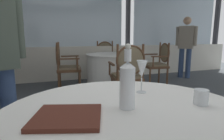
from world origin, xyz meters
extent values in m
cube|color=silver|center=(0.00, 3.38, 0.42)|extent=(10.07, 0.12, 0.85)
cube|color=silver|center=(0.00, 3.40, 1.63)|extent=(2.78, 0.02, 1.57)
cube|color=silver|center=(3.16, 3.40, 1.63)|extent=(2.78, 0.02, 1.57)
cube|color=#333338|center=(1.58, 3.38, 1.63)|extent=(0.08, 0.14, 1.57)
cube|color=#333338|center=(4.74, 3.38, 1.63)|extent=(0.08, 0.14, 1.57)
cylinder|color=white|center=(-0.21, -0.69, 0.73)|extent=(1.27, 1.27, 0.02)
cylinder|color=white|center=(-0.20, -0.65, 0.84)|extent=(0.08, 0.08, 0.21)
cone|color=white|center=(-0.20, -0.65, 0.96)|extent=(0.08, 0.08, 0.03)
cylinder|color=white|center=(-0.20, -0.65, 1.01)|extent=(0.03, 0.03, 0.06)
sphere|color=silver|center=(-0.20, -0.65, 1.05)|extent=(0.03, 0.03, 0.03)
cylinder|color=white|center=(-0.01, -0.43, 0.74)|extent=(0.06, 0.06, 0.00)
cylinder|color=white|center=(-0.01, -0.43, 0.79)|extent=(0.01, 0.01, 0.09)
cone|color=white|center=(-0.01, -0.43, 0.89)|extent=(0.07, 0.07, 0.11)
cylinder|color=white|center=(0.19, -0.73, 0.78)|extent=(0.07, 0.07, 0.08)
cube|color=#512319|center=(-0.50, -0.68, 0.75)|extent=(0.35, 0.33, 0.02)
cylinder|color=white|center=(0.77, 2.23, 0.73)|extent=(1.18, 1.18, 0.02)
cylinder|color=white|center=(0.77, 2.23, 0.36)|extent=(1.15, 1.15, 0.72)
cube|color=brown|center=(-0.16, 2.35, 0.44)|extent=(0.51, 0.51, 0.05)
cube|color=#75664C|center=(-0.16, 2.35, 0.48)|extent=(0.47, 0.47, 0.04)
cylinder|color=brown|center=(0.07, 2.52, 0.21)|extent=(0.04, 0.04, 0.41)
cylinder|color=brown|center=(0.02, 2.13, 0.21)|extent=(0.04, 0.04, 0.41)
cylinder|color=brown|center=(-0.33, 2.58, 0.21)|extent=(0.04, 0.04, 0.41)
cylinder|color=brown|center=(-0.38, 2.18, 0.21)|extent=(0.04, 0.04, 0.41)
cylinder|color=brown|center=(-0.33, 2.58, 0.73)|extent=(0.04, 0.04, 0.52)
cylinder|color=brown|center=(-0.38, 2.18, 0.73)|extent=(0.04, 0.04, 0.52)
ellipsoid|color=#75664C|center=(-0.37, 2.38, 0.75)|extent=(0.10, 0.39, 0.44)
torus|color=brown|center=(-0.37, 2.38, 0.75)|extent=(0.09, 0.45, 0.45)
cube|color=brown|center=(-0.10, 2.60, 0.68)|extent=(0.37, 0.08, 0.03)
cylinder|color=brown|center=(0.04, 2.58, 0.57)|extent=(0.03, 0.03, 0.22)
cube|color=brown|center=(-0.17, 2.10, 0.68)|extent=(0.37, 0.08, 0.03)
cylinder|color=brown|center=(-0.03, 2.08, 0.57)|extent=(0.03, 0.03, 0.22)
cube|color=brown|center=(0.65, 1.31, 0.42)|extent=(0.51, 0.51, 0.05)
cube|color=#75664C|center=(0.65, 1.31, 0.46)|extent=(0.47, 0.47, 0.04)
cylinder|color=brown|center=(0.48, 1.53, 0.20)|extent=(0.04, 0.04, 0.40)
cylinder|color=brown|center=(0.87, 1.48, 0.20)|extent=(0.04, 0.04, 0.40)
cylinder|color=brown|center=(0.43, 1.14, 0.20)|extent=(0.04, 0.04, 0.40)
cylinder|color=brown|center=(0.82, 1.09, 0.20)|extent=(0.04, 0.04, 0.40)
cylinder|color=brown|center=(0.43, 1.14, 0.72)|extent=(0.04, 0.04, 0.54)
cylinder|color=brown|center=(0.82, 1.09, 0.72)|extent=(0.04, 0.04, 0.54)
ellipsoid|color=#75664C|center=(0.62, 1.10, 0.74)|extent=(0.39, 0.10, 0.45)
torus|color=brown|center=(0.62, 1.10, 0.74)|extent=(0.46, 0.09, 0.46)
cube|color=brown|center=(0.40, 1.36, 0.67)|extent=(0.08, 0.37, 0.03)
cylinder|color=brown|center=(0.42, 1.50, 0.56)|extent=(0.03, 0.03, 0.22)
cube|color=brown|center=(0.90, 1.30, 0.67)|extent=(0.08, 0.37, 0.03)
cylinder|color=brown|center=(0.92, 1.44, 0.56)|extent=(0.03, 0.03, 0.22)
cube|color=brown|center=(1.69, 2.12, 0.45)|extent=(0.51, 0.51, 0.05)
cube|color=#75664C|center=(1.69, 2.12, 0.49)|extent=(0.47, 0.47, 0.04)
cylinder|color=brown|center=(1.47, 1.94, 0.21)|extent=(0.04, 0.04, 0.42)
cylinder|color=brown|center=(1.52, 2.34, 0.21)|extent=(0.04, 0.04, 0.42)
cylinder|color=brown|center=(1.86, 1.89, 0.21)|extent=(0.04, 0.04, 0.42)
cylinder|color=brown|center=(1.91, 2.29, 0.21)|extent=(0.04, 0.04, 0.42)
cylinder|color=brown|center=(1.86, 1.89, 0.72)|extent=(0.04, 0.04, 0.50)
cylinder|color=brown|center=(1.91, 2.29, 0.72)|extent=(0.04, 0.04, 0.50)
ellipsoid|color=#75664C|center=(1.90, 2.09, 0.74)|extent=(0.10, 0.39, 0.42)
torus|color=brown|center=(1.90, 2.09, 0.74)|extent=(0.09, 0.43, 0.43)
cube|color=brown|center=(1.64, 1.87, 0.69)|extent=(0.37, 0.08, 0.03)
cylinder|color=brown|center=(1.50, 1.89, 0.58)|extent=(0.03, 0.03, 0.22)
cube|color=brown|center=(1.70, 2.37, 0.69)|extent=(0.37, 0.08, 0.03)
cylinder|color=brown|center=(1.56, 2.38, 0.58)|extent=(0.03, 0.03, 0.22)
cube|color=brown|center=(0.89, 3.16, 0.44)|extent=(0.51, 0.51, 0.05)
cube|color=#75664C|center=(0.89, 3.16, 0.48)|extent=(0.47, 0.47, 0.04)
cylinder|color=brown|center=(1.06, 2.93, 0.21)|extent=(0.04, 0.04, 0.41)
cylinder|color=brown|center=(0.66, 2.98, 0.21)|extent=(0.04, 0.04, 0.41)
cylinder|color=brown|center=(1.11, 3.33, 0.21)|extent=(0.04, 0.04, 0.41)
cylinder|color=brown|center=(0.71, 3.38, 0.21)|extent=(0.04, 0.04, 0.41)
cylinder|color=brown|center=(1.11, 3.33, 0.72)|extent=(0.04, 0.04, 0.52)
cylinder|color=brown|center=(0.71, 3.38, 0.72)|extent=(0.04, 0.04, 0.52)
ellipsoid|color=#75664C|center=(0.91, 3.37, 0.75)|extent=(0.39, 0.10, 0.43)
torus|color=brown|center=(0.91, 3.37, 0.75)|extent=(0.45, 0.09, 0.45)
cube|color=brown|center=(1.13, 3.11, 0.68)|extent=(0.08, 0.37, 0.03)
cylinder|color=brown|center=(1.11, 2.97, 0.57)|extent=(0.03, 0.03, 0.22)
cube|color=brown|center=(0.63, 3.17, 0.68)|extent=(0.08, 0.37, 0.03)
cylinder|color=brown|center=(0.62, 3.03, 0.57)|extent=(0.03, 0.03, 0.22)
cylinder|color=brown|center=(-1.17, 1.33, 0.21)|extent=(0.04, 0.04, 0.42)
cylinder|color=brown|center=(-1.30, 2.62, 0.20)|extent=(0.04, 0.04, 0.40)
cylinder|color=brown|center=(-1.30, 2.62, 0.68)|extent=(0.04, 0.04, 0.46)
ellipsoid|color=#75664C|center=(-1.44, 2.76, 0.70)|extent=(0.33, 0.29, 0.39)
torus|color=brown|center=(-1.44, 2.76, 0.70)|extent=(0.33, 0.28, 0.40)
cylinder|color=#334770|center=(2.97, 2.55, 0.39)|extent=(0.13, 0.13, 0.78)
cylinder|color=#334770|center=(2.86, 2.69, 0.39)|extent=(0.13, 0.13, 0.78)
cube|color=gray|center=(2.91, 2.62, 1.08)|extent=(0.39, 0.40, 0.59)
sphere|color=tan|center=(2.91, 2.62, 1.50)|extent=(0.20, 0.20, 0.20)
cylinder|color=gray|center=(3.06, 2.45, 1.10)|extent=(0.09, 0.09, 0.50)
cylinder|color=gray|center=(2.77, 2.78, 1.10)|extent=(0.09, 0.09, 0.50)
cylinder|color=#334770|center=(-0.90, 0.28, 0.42)|extent=(0.13, 0.13, 0.83)
cylinder|color=#424C42|center=(-0.79, 0.34, 1.18)|extent=(0.09, 0.09, 0.53)
camera|label=1|loc=(-0.57, -1.48, 1.09)|focal=30.29mm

